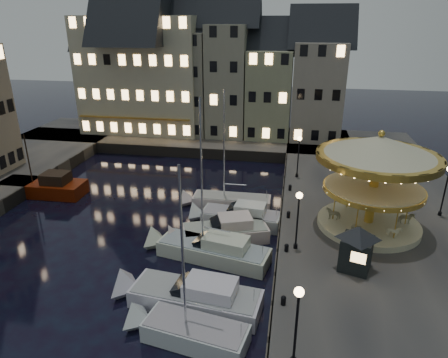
% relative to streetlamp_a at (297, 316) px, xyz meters
% --- Properties ---
extents(ground, '(160.00, 160.00, 0.00)m').
position_rel_streetlamp_a_xyz_m(ground, '(-7.20, 9.00, -4.02)').
color(ground, black).
rests_on(ground, ground).
extents(quay_east, '(16.00, 56.00, 1.30)m').
position_rel_streetlamp_a_xyz_m(quay_east, '(6.80, 15.00, -3.37)').
color(quay_east, '#474442').
rests_on(quay_east, ground).
extents(quay_north, '(44.00, 12.00, 1.30)m').
position_rel_streetlamp_a_xyz_m(quay_north, '(-15.20, 37.00, -3.37)').
color(quay_north, '#474442').
rests_on(quay_north, ground).
extents(quaywall_e, '(0.15, 44.00, 1.30)m').
position_rel_streetlamp_a_xyz_m(quaywall_e, '(-1.20, 15.00, -3.37)').
color(quaywall_e, '#47423A').
rests_on(quaywall_e, ground).
extents(quaywall_n, '(48.00, 0.15, 1.30)m').
position_rel_streetlamp_a_xyz_m(quaywall_n, '(-13.20, 31.00, -3.37)').
color(quaywall_n, '#47423A').
rests_on(quaywall_n, ground).
extents(streetlamp_a, '(0.44, 0.44, 4.17)m').
position_rel_streetlamp_a_xyz_m(streetlamp_a, '(0.00, 0.00, 0.00)').
color(streetlamp_a, black).
rests_on(streetlamp_a, quay_east).
extents(streetlamp_b, '(0.44, 0.44, 4.17)m').
position_rel_streetlamp_a_xyz_m(streetlamp_b, '(0.00, 10.00, 0.00)').
color(streetlamp_b, black).
rests_on(streetlamp_b, quay_east).
extents(streetlamp_c, '(0.44, 0.44, 4.17)m').
position_rel_streetlamp_a_xyz_m(streetlamp_c, '(0.00, 23.50, 0.00)').
color(streetlamp_c, black).
rests_on(streetlamp_c, quay_east).
extents(streetlamp_d, '(0.44, 0.44, 4.17)m').
position_rel_streetlamp_a_xyz_m(streetlamp_d, '(11.30, 17.00, 0.00)').
color(streetlamp_d, black).
rests_on(streetlamp_d, quay_east).
extents(bollard_a, '(0.30, 0.30, 0.57)m').
position_rel_streetlamp_a_xyz_m(bollard_a, '(-0.60, 4.00, -2.41)').
color(bollard_a, black).
rests_on(bollard_a, quay_east).
extents(bollard_b, '(0.30, 0.30, 0.57)m').
position_rel_streetlamp_a_xyz_m(bollard_b, '(-0.60, 9.50, -2.41)').
color(bollard_b, black).
rests_on(bollard_b, quay_east).
extents(bollard_c, '(0.30, 0.30, 0.57)m').
position_rel_streetlamp_a_xyz_m(bollard_c, '(-0.60, 14.50, -2.41)').
color(bollard_c, black).
rests_on(bollard_c, quay_east).
extents(bollard_d, '(0.30, 0.30, 0.57)m').
position_rel_streetlamp_a_xyz_m(bollard_d, '(-0.60, 20.00, -2.41)').
color(bollard_d, black).
rests_on(bollard_d, quay_east).
extents(townhouse_na, '(5.50, 8.00, 12.80)m').
position_rel_streetlamp_a_xyz_m(townhouse_na, '(-26.70, 39.00, 3.76)').
color(townhouse_na, gray).
rests_on(townhouse_na, quay_north).
extents(townhouse_nb, '(6.16, 8.00, 13.80)m').
position_rel_streetlamp_a_xyz_m(townhouse_nb, '(-21.25, 39.00, 4.26)').
color(townhouse_nb, gray).
rests_on(townhouse_nb, quay_north).
extents(townhouse_nc, '(6.82, 8.00, 14.80)m').
position_rel_streetlamp_a_xyz_m(townhouse_nc, '(-15.20, 39.00, 4.76)').
color(townhouse_nc, gray).
rests_on(townhouse_nc, quay_north).
extents(townhouse_nd, '(5.50, 8.00, 15.80)m').
position_rel_streetlamp_a_xyz_m(townhouse_nd, '(-9.45, 39.00, 5.26)').
color(townhouse_nd, gray).
rests_on(townhouse_nd, quay_north).
extents(townhouse_ne, '(6.16, 8.00, 12.80)m').
position_rel_streetlamp_a_xyz_m(townhouse_ne, '(-4.00, 39.00, 3.76)').
color(townhouse_ne, gray).
rests_on(townhouse_ne, quay_north).
extents(townhouse_nf, '(6.82, 8.00, 13.80)m').
position_rel_streetlamp_a_xyz_m(townhouse_nf, '(2.05, 39.00, 4.26)').
color(townhouse_nf, gray).
rests_on(townhouse_nf, quay_north).
extents(hotel_corner, '(17.60, 9.00, 16.80)m').
position_rel_streetlamp_a_xyz_m(hotel_corner, '(-21.20, 39.00, 5.76)').
color(hotel_corner, '#BDB799').
rests_on(hotel_corner, quay_north).
extents(motorboat_a, '(6.64, 3.11, 10.91)m').
position_rel_streetlamp_a_xyz_m(motorboat_a, '(-5.58, 1.91, -3.48)').
color(motorboat_a, silver).
rests_on(motorboat_a, ground).
extents(motorboat_b, '(8.84, 3.45, 2.15)m').
position_rel_streetlamp_a_xyz_m(motorboat_b, '(-6.08, 4.58, -3.37)').
color(motorboat_b, silver).
rests_on(motorboat_b, ground).
extents(motorboat_c, '(9.06, 4.02, 12.00)m').
position_rel_streetlamp_a_xyz_m(motorboat_c, '(-6.06, 9.77, -3.34)').
color(motorboat_c, beige).
rests_on(motorboat_c, ground).
extents(motorboat_d, '(7.55, 4.76, 2.15)m').
position_rel_streetlamp_a_xyz_m(motorboat_d, '(-5.71, 12.32, -3.38)').
color(motorboat_d, beige).
rests_on(motorboat_d, ground).
extents(motorboat_e, '(7.53, 2.77, 2.15)m').
position_rel_streetlamp_a_xyz_m(motorboat_e, '(-4.86, 15.16, -3.38)').
color(motorboat_e, silver).
rests_on(motorboat_e, ground).
extents(motorboat_f, '(7.97, 2.11, 10.61)m').
position_rel_streetlamp_a_xyz_m(motorboat_f, '(-6.28, 18.13, -3.49)').
color(motorboat_f, beige).
rests_on(motorboat_f, ground).
extents(red_fishing_boat, '(8.17, 2.96, 6.14)m').
position_rel_streetlamp_a_xyz_m(red_fishing_boat, '(-24.01, 17.92, -3.31)').
color(red_fishing_boat, '#5C1603').
rests_on(red_fishing_boat, ground).
extents(carousel, '(8.56, 8.56, 7.49)m').
position_rel_streetlamp_a_xyz_m(carousel, '(5.35, 14.02, 2.22)').
color(carousel, '#C2BC97').
rests_on(carousel, quay_east).
extents(ticket_kiosk, '(2.86, 2.86, 3.35)m').
position_rel_streetlamp_a_xyz_m(ticket_kiosk, '(3.65, 8.25, -0.73)').
color(ticket_kiosk, black).
rests_on(ticket_kiosk, quay_east).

